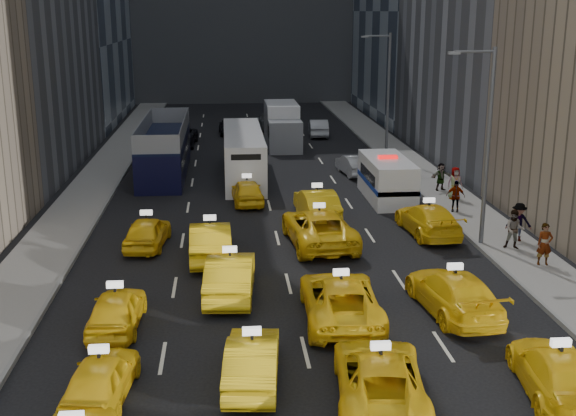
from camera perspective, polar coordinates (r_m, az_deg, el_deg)
name	(u,v)px	position (r m, az deg, el deg)	size (l,w,h in m)	color
ground	(313,383)	(21.68, 1.98, -13.67)	(160.00, 160.00, 0.00)	black
sidewalk_west	(93,187)	(45.75, -15.15, 1.62)	(3.00, 90.00, 0.15)	gray
sidewalk_east	(428,180)	(46.84, 11.04, 2.18)	(3.00, 90.00, 0.15)	gray
curb_west	(117,186)	(45.51, -13.36, 1.69)	(0.15, 90.00, 0.18)	slate
curb_east	(406,180)	(46.46, 9.32, 2.18)	(0.15, 90.00, 0.18)	slate
streetlight_near	(486,141)	(33.39, 15.36, 5.16)	(2.15, 0.22, 9.00)	#595B60
streetlight_far	(387,92)	(52.41, 7.80, 9.08)	(2.15, 0.22, 9.00)	#595B60
taxi_4	(101,378)	(21.18, -14.56, -12.88)	(1.57, 3.91, 1.33)	yellow
taxi_5	(252,360)	(21.43, -2.84, -11.92)	(1.48, 4.25, 1.40)	yellow
taxi_6	(379,377)	(20.65, 7.24, -13.08)	(2.39, 5.19, 1.44)	yellow
taxi_7	(558,372)	(22.09, 20.52, -12.07)	(1.96, 4.82, 1.40)	yellow
taxi_8	(117,310)	(25.41, -13.40, -7.82)	(1.64, 4.07, 1.39)	yellow
taxi_9	(230,275)	(27.55, -4.58, -5.31)	(1.73, 4.95, 1.63)	yellow
taxi_10	(341,299)	(25.47, 4.17, -7.17)	(2.57, 5.57, 1.55)	yellow
taxi_11	(454,292)	(26.62, 12.95, -6.52)	(2.16, 5.31, 1.54)	yellow
taxi_12	(147,232)	(33.66, -11.06, -1.88)	(1.67, 4.16, 1.42)	yellow
taxi_13	(210,241)	(31.63, -6.15, -2.58)	(1.75, 5.01, 1.65)	yellow
taxi_14	(319,227)	(33.34, 2.46, -1.54)	(2.78, 6.02, 1.67)	yellow
taxi_15	(428,219)	(35.53, 11.02, -0.90)	(2.09, 5.14, 1.49)	yellow
taxi_16	(247,192)	(40.53, -3.26, 1.30)	(1.64, 4.08, 1.39)	yellow
taxi_17	(317,204)	(37.48, 2.30, 0.30)	(1.68, 4.81, 1.59)	yellow
nypd_van	(387,180)	(41.71, 7.82, 2.24)	(2.62, 6.08, 2.56)	silver
double_decker	(165,147)	(48.55, -9.72, 4.74)	(3.63, 12.38, 3.55)	black
city_bus	(243,155)	(46.93, -3.56, 4.24)	(3.38, 11.86, 3.02)	silver
box_truck	(282,126)	(57.72, -0.45, 6.52)	(2.78, 7.45, 3.37)	silver
misc_car_0	(353,165)	(47.95, 5.18, 3.43)	(1.40, 4.01, 1.32)	#9DA0A5
misc_car_1	(179,135)	(59.06, -8.59, 5.71)	(2.66, 5.76, 1.60)	black
misc_car_2	(270,121)	(66.40, -1.41, 6.92)	(2.23, 5.49, 1.59)	slate
misc_car_3	(229,126)	(63.78, -4.65, 6.48)	(1.75, 4.36, 1.48)	black
misc_car_4	(318,128)	(62.73, 2.42, 6.36)	(1.55, 4.44, 1.46)	#AEB1B6
pedestrian_0	(545,244)	(32.10, 19.62, -2.71)	(0.66, 0.43, 1.81)	gray
pedestrian_1	(514,229)	(33.82, 17.46, -1.63)	(0.87, 0.48, 1.80)	gray
pedestrian_2	(519,222)	(35.04, 17.76, -1.06)	(1.17, 0.48, 1.81)	gray
pedestrian_3	(455,196)	(39.33, 13.09, 0.92)	(0.98, 0.45, 1.68)	gray
pedestrian_4	(455,183)	(41.94, 13.05, 1.93)	(0.90, 0.49, 1.84)	gray
pedestrian_5	(441,177)	(43.86, 11.99, 2.44)	(1.52, 0.44, 1.64)	gray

